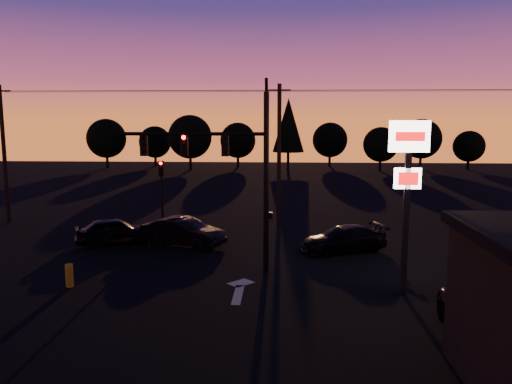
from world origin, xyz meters
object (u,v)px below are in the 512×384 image
pylon_sign (408,170)px  car_right (344,239)px  bollard (69,275)px  secondary_signal (162,186)px  car_mid (183,232)px  car_left (116,231)px  traffic_signal_mast (230,163)px  suv_parked (487,321)px

pylon_sign → car_right: (-1.58, 6.21, -4.25)m
car_right → bollard: bearing=-85.2°
pylon_sign → secondary_signal: bearing=140.2°
pylon_sign → bollard: 14.23m
car_mid → car_right: car_mid is taller
pylon_sign → car_mid: (-10.13, 6.97, -4.15)m
secondary_signal → bollard: (-1.52, -9.88, -2.39)m
car_left → car_mid: car_mid is taller
bollard → car_left: 7.03m
traffic_signal_mast → car_left: 9.27m
secondary_signal → suv_parked: size_ratio=0.88×
car_mid → traffic_signal_mast: bearing=-123.7°
car_left → car_right: size_ratio=0.93×
car_left → suv_parked: size_ratio=0.86×
secondary_signal → pylon_sign: pylon_sign is taller
bollard → car_left: (-0.42, 7.02, 0.25)m
secondary_signal → car_mid: size_ratio=0.94×
car_right → car_left: bearing=-116.5°
pylon_sign → car_mid: size_ratio=1.47×
secondary_signal → traffic_signal_mast: bearing=-56.8°
secondary_signal → car_left: size_ratio=1.02×
pylon_sign → traffic_signal_mast: bearing=160.6°
secondary_signal → car_right: (10.42, -3.78, -2.20)m
car_mid → car_right: size_ratio=1.01×
traffic_signal_mast → car_right: bearing=33.9°
car_mid → suv_parked: size_ratio=0.93×
secondary_signal → car_right: secondary_signal is taller
secondary_signal → bollard: 10.28m
secondary_signal → bollard: size_ratio=4.59×
pylon_sign → car_right: 7.69m
traffic_signal_mast → pylon_sign: (7.10, -2.49, -0.02)m
bollard → secondary_signal: bearing=81.3°
bollard → car_mid: (3.38, 6.86, 0.29)m
bollard → car_right: size_ratio=0.21×
car_left → car_mid: bearing=-115.1°
bollard → traffic_signal_mast: bearing=20.4°
traffic_signal_mast → pylon_sign: bearing=-19.4°
suv_parked → car_right: bearing=114.0°
traffic_signal_mast → bollard: size_ratio=9.05×
secondary_signal → car_left: bearing=-124.1°
bollard → car_left: bearing=93.4°
traffic_signal_mast → car_mid: traffic_signal_mast is taller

